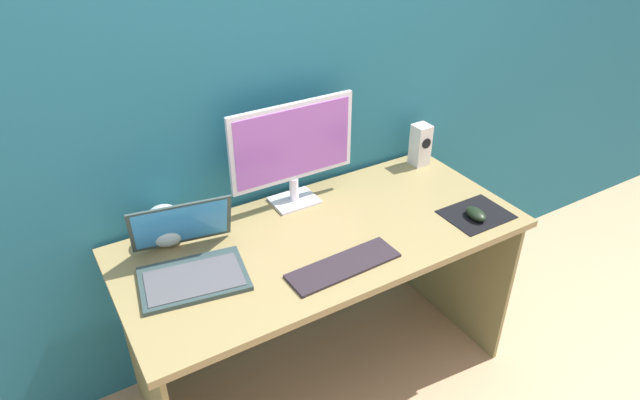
% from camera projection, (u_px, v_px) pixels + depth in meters
% --- Properties ---
extents(ground_plane, '(8.00, 8.00, 0.00)m').
position_uv_depth(ground_plane, '(323.00, 373.00, 2.44)').
color(ground_plane, tan).
extents(wall_back, '(6.00, 0.04, 2.50)m').
position_uv_depth(wall_back, '(271.00, 73.00, 2.05)').
color(wall_back, '#22657B').
rests_on(wall_back, ground_plane).
extents(desk, '(1.50, 0.68, 0.75)m').
position_uv_depth(desk, '(324.00, 267.00, 2.12)').
color(desk, olive).
rests_on(desk, ground_plane).
extents(monitor, '(0.52, 0.14, 0.42)m').
position_uv_depth(monitor, '(293.00, 149.00, 2.11)').
color(monitor, white).
rests_on(monitor, desk).
extents(speaker_right, '(0.07, 0.08, 0.19)m').
position_uv_depth(speaker_right, '(420.00, 145.00, 2.46)').
color(speaker_right, silver).
rests_on(speaker_right, desk).
extents(laptop, '(0.39, 0.38, 0.23)m').
position_uv_depth(laptop, '(189.00, 260.00, 1.84)').
color(laptop, '#2D3D3D').
rests_on(laptop, desk).
extents(fishbowl, '(0.15, 0.15, 0.15)m').
position_uv_depth(fishbowl, '(165.00, 225.00, 1.96)').
color(fishbowl, silver).
rests_on(fishbowl, desk).
extents(keyboard_external, '(0.41, 0.14, 0.01)m').
position_uv_depth(keyboard_external, '(344.00, 266.00, 1.88)').
color(keyboard_external, '#281F26').
rests_on(keyboard_external, desk).
extents(mousepad, '(0.25, 0.20, 0.00)m').
position_uv_depth(mousepad, '(476.00, 214.00, 2.15)').
color(mousepad, black).
rests_on(mousepad, desk).
extents(mouse, '(0.07, 0.11, 0.04)m').
position_uv_depth(mouse, '(476.00, 214.00, 2.12)').
color(mouse, black).
rests_on(mouse, mousepad).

